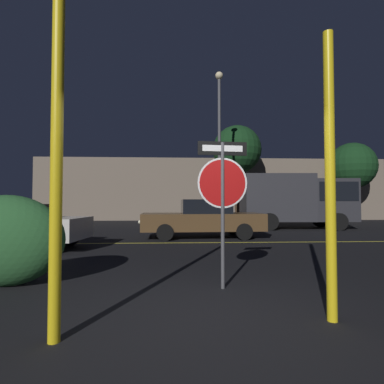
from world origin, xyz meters
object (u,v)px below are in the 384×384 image
(street_lamp, at_px, (219,133))
(tree_1, at_px, (352,166))
(stop_sign, at_px, (223,184))
(yellow_pole_right, at_px, (330,174))
(passing_car_3, at_px, (203,219))
(tree_2, at_px, (237,150))
(passing_car_2, at_px, (18,226))
(delivery_truck, at_px, (298,198))
(yellow_pole_left, at_px, (56,167))
(hedge_bush_1, at_px, (6,240))

(street_lamp, distance_m, tree_1, 11.42)
(stop_sign, distance_m, yellow_pole_right, 1.72)
(passing_car_3, distance_m, tree_2, 10.19)
(stop_sign, distance_m, street_lamp, 11.39)
(passing_car_2, bearing_deg, delivery_truck, -54.91)
(passing_car_2, distance_m, delivery_truck, 12.68)
(street_lamp, bearing_deg, yellow_pole_left, -105.32)
(stop_sign, distance_m, passing_car_2, 6.85)
(stop_sign, bearing_deg, tree_1, 49.02)
(tree_2, bearing_deg, street_lamp, -111.76)
(delivery_truck, bearing_deg, stop_sign, -24.86)
(passing_car_2, height_order, delivery_truck, delivery_truck)
(street_lamp, bearing_deg, stop_sign, -97.89)
(passing_car_2, relative_size, passing_car_3, 0.85)
(yellow_pole_left, height_order, tree_2, tree_2)
(delivery_truck, distance_m, tree_2, 6.43)
(stop_sign, height_order, hedge_bush_1, stop_sign)
(street_lamp, bearing_deg, passing_car_3, -107.14)
(stop_sign, relative_size, tree_2, 0.35)
(yellow_pole_left, relative_size, tree_1, 0.62)
(delivery_truck, xyz_separation_m, street_lamp, (-4.10, 0.26, 3.43))
(tree_2, bearing_deg, passing_car_3, -109.68)
(street_lamp, xyz_separation_m, tree_2, (1.90, 4.75, -0.05))
(stop_sign, xyz_separation_m, passing_car_2, (-5.34, 4.17, -0.97))
(yellow_pole_right, bearing_deg, passing_car_2, 139.22)
(stop_sign, relative_size, street_lamp, 0.28)
(passing_car_2, bearing_deg, yellow_pole_right, -125.85)
(tree_1, bearing_deg, street_lamp, -153.79)
(yellow_pole_left, height_order, hedge_bush_1, yellow_pole_left)
(stop_sign, xyz_separation_m, yellow_pole_right, (1.06, -1.35, 0.04))
(yellow_pole_left, xyz_separation_m, street_lamp, (3.43, 12.51, 3.27))
(passing_car_2, bearing_deg, hedge_bush_1, -149.96)
(yellow_pole_right, relative_size, tree_2, 0.51)
(yellow_pole_left, xyz_separation_m, yellow_pole_right, (3.00, 0.37, -0.02))
(yellow_pole_right, relative_size, passing_car_3, 0.72)
(passing_car_3, relative_size, tree_1, 0.85)
(delivery_truck, relative_size, tree_1, 1.02)
(yellow_pole_left, height_order, passing_car_3, yellow_pole_left)
(hedge_bush_1, bearing_deg, yellow_pole_right, -19.99)
(tree_1, xyz_separation_m, tree_2, (-8.30, -0.27, 1.02))
(tree_1, bearing_deg, yellow_pole_right, -121.78)
(delivery_truck, relative_size, street_lamp, 0.69)
(yellow_pole_left, height_order, tree_1, tree_1)
(stop_sign, height_order, tree_1, tree_1)
(tree_1, bearing_deg, stop_sign, -126.50)
(delivery_truck, xyz_separation_m, tree_1, (6.10, 5.28, 2.36))
(hedge_bush_1, height_order, tree_2, tree_2)
(yellow_pole_left, bearing_deg, stop_sign, 41.72)
(stop_sign, distance_m, tree_2, 16.24)
(yellow_pole_left, height_order, yellow_pole_right, yellow_pole_left)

